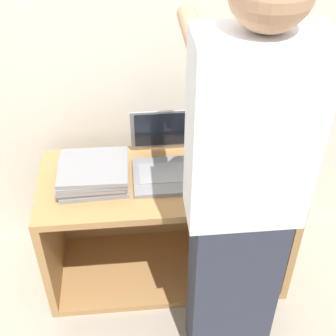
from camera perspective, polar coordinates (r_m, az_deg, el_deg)
name	(u,v)px	position (r m, az deg, el deg)	size (l,w,h in m)	color
ground_plane	(171,308)	(2.46, 0.42, -16.71)	(12.00, 12.00, 0.00)	#9E9384
wall_back	(159,30)	(2.19, -1.13, 16.49)	(8.00, 0.05, 2.40)	beige
cart	(165,217)	(2.43, -0.31, -6.03)	(1.19, 0.53, 0.64)	#A87A47
laptop_open	(165,160)	(2.17, -0.34, 0.95)	(0.31, 0.36, 0.28)	gray
laptop_stack_left	(93,174)	(2.13, -9.18, -0.69)	(0.33, 0.28, 0.10)	gray
laptop_stack_right	(239,166)	(2.19, 8.63, 0.19)	(0.33, 0.29, 0.08)	#B7B7BC
person	(242,203)	(1.69, 9.00, -4.21)	(0.40, 0.54, 1.76)	#2D3342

